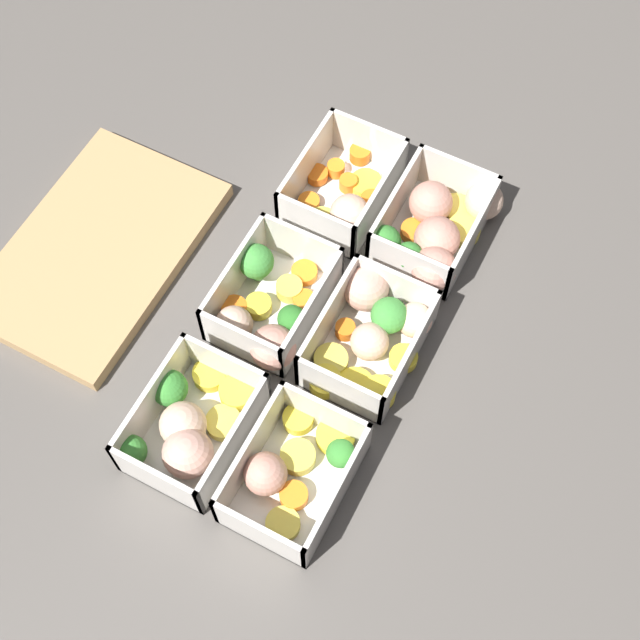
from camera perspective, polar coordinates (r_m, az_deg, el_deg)
The scene contains 8 objects.
ground_plane at distance 0.95m, azimuth 0.00°, elevation -0.60°, with size 4.00×4.00×0.00m, color #56514C.
container_near_left at distance 0.87m, azimuth -1.73°, elevation -9.62°, with size 0.16×0.10×0.06m.
container_near_center at distance 0.92m, azimuth 3.34°, elevation -0.72°, with size 0.17×0.12×0.06m.
container_near_right at distance 0.99m, azimuth 7.40°, elevation 5.74°, with size 0.16×0.12×0.06m.
container_far_left at distance 0.89m, azimuth -8.48°, elevation -6.75°, with size 0.15×0.11×0.06m.
container_far_center at distance 0.94m, azimuth -3.38°, elevation 0.76°, with size 0.15×0.12×0.06m.
container_far_right at distance 1.02m, azimuth 1.55°, elevation 8.07°, with size 0.14×0.11×0.06m.
cutting_board at distance 1.02m, azimuth -13.96°, elevation 4.34°, with size 0.28×0.18×0.02m.
Camera 1 is at (-0.38, -0.20, 0.85)m, focal length 50.00 mm.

